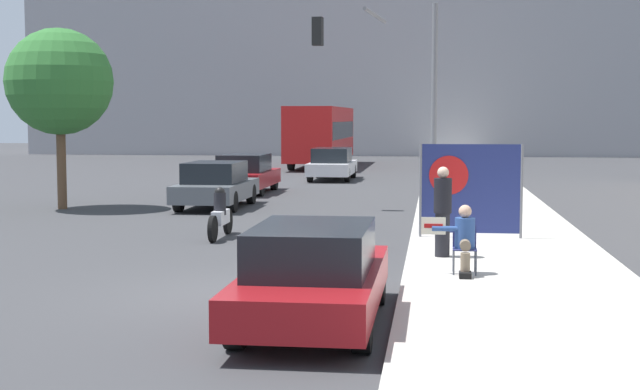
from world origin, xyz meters
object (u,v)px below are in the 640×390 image
Objects in this scene: car_on_road_nearest at (216,185)px; seated_protester at (464,238)px; street_tree_near_curb at (59,82)px; car_on_road_distant at (332,164)px; jogger_on_sidewalk at (443,211)px; car_on_road_midblock at (245,174)px; parked_car_curbside at (314,274)px; protest_banner at (470,188)px; city_bus_on_road at (321,133)px; motorcycle_on_road at (220,216)px; traffic_light_pole at (390,70)px.

seated_protester is at bearing -58.28° from car_on_road_nearest.
street_tree_near_curb is at bearing 129.86° from seated_protester.
seated_protester is at bearing -78.31° from car_on_road_distant.
car_on_road_midblock is (-7.10, 15.20, -0.29)m from jogger_on_sidewalk.
seated_protester is 16.23m from street_tree_near_curb.
jogger_on_sidewalk is 0.38× the size of parked_car_curbside.
protest_banner is at bearing -127.22° from jogger_on_sidewalk.
city_bus_on_road reaches higher than parked_car_curbside.
car_on_road_distant is 2.23× the size of motorcycle_on_road.
car_on_road_distant is (-5.32, 19.70, -0.50)m from protest_banner.
street_tree_near_curb is (-6.72, -13.68, 3.13)m from car_on_road_distant.
traffic_light_pole is 2.87× the size of motorcycle_on_road.
seated_protester is 1.94m from jogger_on_sidewalk.
car_on_road_distant is at bearing 63.84° from street_tree_near_curb.
protest_banner is 7.50m from traffic_light_pole.
street_tree_near_curb is (-6.37, 5.86, 3.33)m from motorcycle_on_road.
jogger_on_sidewalk reaches higher than car_on_road_nearest.
motorcycle_on_road is at bearing -80.49° from car_on_road_midblock.
car_on_road_midblock and car_on_road_distant have the same top height.
car_on_road_nearest is 7.00m from motorcycle_on_road.
car_on_road_nearest is 2.10× the size of motorcycle_on_road.
seated_protester is 13.68m from car_on_road_nearest.
protest_banner is 0.19× the size of city_bus_on_road.
jogger_on_sidewalk is 0.76× the size of protest_banner.
car_on_road_midblock is 0.38× the size of city_bus_on_road.
jogger_on_sidewalk is 5.89m from motorcycle_on_road.
car_on_road_midblock is (-0.25, 5.46, 0.01)m from car_on_road_nearest.
protest_banner is (0.61, 2.82, 0.21)m from jogger_on_sidewalk.
seated_protester is at bearing 75.22° from jogger_on_sidewalk.
car_on_road_nearest is 5.62m from street_tree_near_curb.
car_on_road_nearest reaches higher than seated_protester.
street_tree_near_curb is at bearing -168.87° from car_on_road_nearest.
protest_banner reaches higher than motorcycle_on_road.
car_on_road_midblock is at bearing 104.61° from parked_car_curbside.
protest_banner reaches higher than car_on_road_midblock.
traffic_light_pole is 24.65m from city_bus_on_road.
protest_banner reaches higher than car_on_road_distant.
city_bus_on_road is (-7.21, 30.58, 0.71)m from protest_banner.
protest_banner is 8.53m from parked_car_curbside.
car_on_road_distant is at bearing 93.91° from seated_protester.
car_on_road_distant reaches higher than motorcycle_on_road.
seated_protester is 4.74m from protest_banner.
car_on_road_nearest is at bearing 137.15° from protest_banner.
city_bus_on_road is at bearing 103.26° from protest_banner.
city_bus_on_road is at bearing 102.01° from traffic_light_pole.
car_on_road_nearest is at bearing 113.94° from seated_protester.
car_on_road_distant reaches higher than car_on_road_nearest.
car_on_road_midblock reaches higher than motorcycle_on_road.
car_on_road_midblock is 18.25m from city_bus_on_road.
jogger_on_sidewalk is 0.31× the size of street_tree_near_curb.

